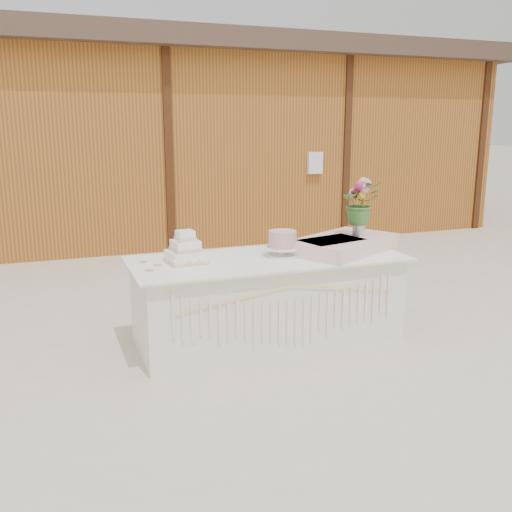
{
  "coord_description": "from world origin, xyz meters",
  "views": [
    {
      "loc": [
        -1.8,
        -4.5,
        1.9
      ],
      "look_at": [
        0.0,
        0.3,
        0.72
      ],
      "focal_mm": 40.0,
      "sensor_mm": 36.0,
      "label": 1
    }
  ],
  "objects": [
    {
      "name": "pink_cake_stand",
      "position": [
        0.14,
        0.01,
        0.9
      ],
      "size": [
        0.32,
        0.32,
        0.23
      ],
      "color": "white",
      "rests_on": "cake_table"
    },
    {
      "name": "barn",
      "position": [
        -0.01,
        5.99,
        1.68
      ],
      "size": [
        12.6,
        4.6,
        3.3
      ],
      "color": "#A05C21",
      "rests_on": "ground"
    },
    {
      "name": "loose_flowers",
      "position": [
        -1.03,
        0.06,
        0.78
      ],
      "size": [
        0.26,
        0.35,
        0.02
      ],
      "primitive_type": null,
      "rotation": [
        0.0,
        0.0,
        0.42
      ],
      "color": "#D17F8D",
      "rests_on": "cake_table"
    },
    {
      "name": "wedding_cake",
      "position": [
        -0.72,
        0.07,
        0.86
      ],
      "size": [
        0.33,
        0.33,
        0.27
      ],
      "rotation": [
        0.0,
        0.0,
        0.11
      ],
      "color": "white",
      "rests_on": "cake_table"
    },
    {
      "name": "bouquet",
      "position": [
        0.91,
        0.02,
        1.26
      ],
      "size": [
        0.37,
        0.32,
        0.4
      ],
      "primitive_type": "imported",
      "rotation": [
        0.0,
        0.0,
        0.03
      ],
      "color": "#3A6E2C",
      "rests_on": "flower_vase"
    },
    {
      "name": "cake_table",
      "position": [
        0.0,
        -0.0,
        0.39
      ],
      "size": [
        2.4,
        1.0,
        0.77
      ],
      "color": "white",
      "rests_on": "ground"
    },
    {
      "name": "satin_runner",
      "position": [
        0.74,
        -0.0,
        0.83
      ],
      "size": [
        1.19,
        1.01,
        0.13
      ],
      "primitive_type": "cube",
      "rotation": [
        0.0,
        0.0,
        0.5
      ],
      "color": "beige",
      "rests_on": "cake_table"
    },
    {
      "name": "ground",
      "position": [
        0.0,
        0.0,
        0.0
      ],
      "size": [
        80.0,
        80.0,
        0.0
      ],
      "primitive_type": "plane",
      "color": "beige",
      "rests_on": "ground"
    },
    {
      "name": "flower_vase",
      "position": [
        0.91,
        0.02,
        0.98
      ],
      "size": [
        0.12,
        0.12,
        0.16
      ],
      "primitive_type": "cylinder",
      "color": "silver",
      "rests_on": "satin_runner"
    }
  ]
}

